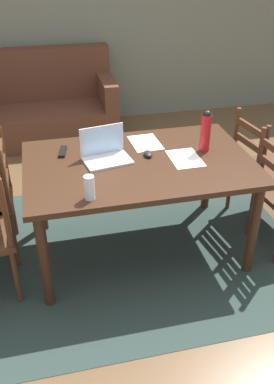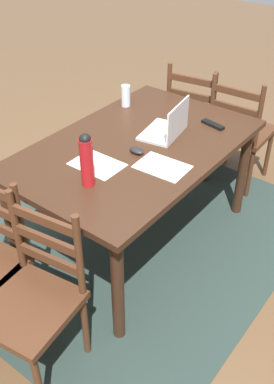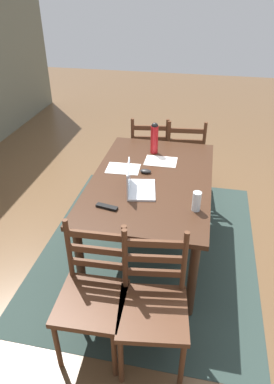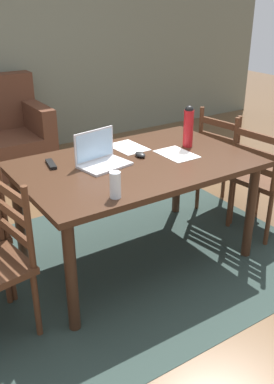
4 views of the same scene
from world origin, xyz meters
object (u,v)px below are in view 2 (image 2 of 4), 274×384
dining_table (136,156)px  drinking_glass (126,96)px  tv_remote (213,125)px  chair_right_far (32,300)px  computer_mouse (137,151)px  chair_left_near (196,118)px  laptop (169,127)px  chair_left_far (240,132)px  water_bottle (87,159)px

dining_table → drinking_glass: drinking_glass is taller
tv_remote → chair_right_far: bearing=-171.1°
chair_right_far → computer_mouse: chair_right_far is taller
chair_left_near → laptop: (0.86, 0.29, 0.36)m
chair_left_far → water_bottle: water_bottle is taller
chair_left_near → chair_left_far: size_ratio=1.00×
chair_left_far → water_bottle: bearing=-5.2°
laptop → water_bottle: size_ratio=1.15×
chair_right_far → drinking_glass: chair_right_far is taller
laptop → water_bottle: bearing=-2.5°
laptop → dining_table: bearing=-22.5°
chair_right_far → laptop: size_ratio=2.69×
chair_left_far → tv_remote: (0.58, 0.05, 0.32)m
drinking_glass → tv_remote: bearing=99.4°
dining_table → laptop: bearing=157.5°
drinking_glass → tv_remote: (-0.11, 0.66, -0.07)m
tv_remote → computer_mouse: bearing=173.3°
drinking_glass → dining_table: bearing=45.2°
chair_right_far → drinking_glass: (-1.48, -0.60, 0.38)m
chair_left_near → water_bottle: bearing=9.3°
dining_table → chair_left_near: 1.12m
laptop → chair_left_near: bearing=-161.4°
chair_right_far → tv_remote: size_ratio=5.59×
chair_left_far → water_bottle: size_ratio=3.08×
chair_left_far → chair_left_near: bearing=-90.1°
drinking_glass → computer_mouse: bearing=44.3°
chair_right_far → chair_left_near: same height
chair_right_far → water_bottle: water_bottle is taller
chair_left_near → tv_remote: size_ratio=5.59×
laptop → drinking_glass: size_ratio=2.30×
chair_left_near → computer_mouse: (1.17, 0.27, 0.32)m
drinking_glass → tv_remote: size_ratio=0.90×
laptop → drinking_glass: bearing=-109.6°
chair_left_far → laptop: bearing=-7.5°
chair_left_far → water_bottle: 1.66m
chair_left_near → tv_remote: bearing=38.2°
chair_left_near → drinking_glass: bearing=-16.4°
water_bottle → drinking_glass: water_bottle is taller
water_bottle → tv_remote: water_bottle is taller
dining_table → chair_left_far: 1.13m
chair_right_far → drinking_glass: 1.65m
dining_table → chair_right_far: (1.09, 0.20, -0.22)m
chair_right_far → drinking_glass: size_ratio=6.18×
laptop → computer_mouse: bearing=-4.6°
dining_table → laptop: 0.28m
laptop → tv_remote: bearing=150.1°
chair_right_far → laptop: 1.36m
dining_table → tv_remote: (-0.51, 0.26, 0.10)m
chair_left_near → chair_left_far: 0.40m
chair_left_near → chair_right_far: bearing=10.4°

